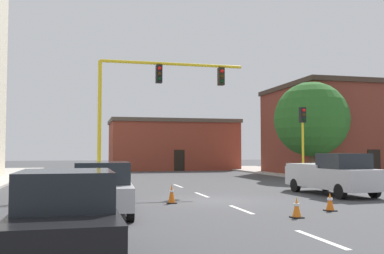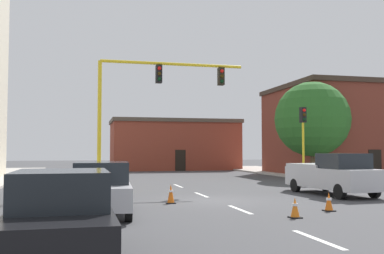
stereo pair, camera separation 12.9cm
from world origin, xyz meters
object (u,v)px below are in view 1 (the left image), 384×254
object	(u,v)px
tree_right_mid	(311,119)
sedan_silver_mid_left	(103,188)
pickup_truck_silver	(333,174)
traffic_signal_gantry	(120,149)
traffic_cone_roadside_a	(297,208)
traffic_cone_roadside_b	(330,202)
traffic_light_pole_right	(303,128)
traffic_cone_roadside_c	(172,194)
sedan_black_near_left	(65,216)

from	to	relation	value
tree_right_mid	sedan_silver_mid_left	distance (m)	22.17
pickup_truck_silver	sedan_silver_mid_left	xyz separation A→B (m)	(-10.99, -4.15, -0.09)
traffic_signal_gantry	traffic_cone_roadside_a	bearing A→B (deg)	-65.09
traffic_cone_roadside_a	traffic_cone_roadside_b	world-z (taller)	traffic_cone_roadside_b
traffic_light_pole_right	pickup_truck_silver	distance (m)	6.55
traffic_signal_gantry	traffic_cone_roadside_a	world-z (taller)	traffic_signal_gantry
sedan_silver_mid_left	traffic_cone_roadside_c	world-z (taller)	sedan_silver_mid_left
traffic_signal_gantry	traffic_cone_roadside_c	size ratio (longest dim) A/B	11.00
traffic_cone_roadside_c	tree_right_mid	bearing A→B (deg)	43.60
traffic_cone_roadside_a	pickup_truck_silver	bearing A→B (deg)	50.84
sedan_silver_mid_left	traffic_light_pole_right	bearing A→B (deg)	38.61
traffic_cone_roadside_a	traffic_cone_roadside_c	bearing A→B (deg)	123.53
tree_right_mid	pickup_truck_silver	xyz separation A→B (m)	(-4.89, -10.89, -3.49)
sedan_black_near_left	traffic_cone_roadside_a	size ratio (longest dim) A/B	6.96
traffic_signal_gantry	sedan_silver_mid_left	distance (m)	8.28
traffic_cone_roadside_a	sedan_black_near_left	bearing A→B (deg)	-148.56
sedan_black_near_left	sedan_silver_mid_left	distance (m)	6.36
traffic_signal_gantry	tree_right_mid	xyz separation A→B (m)	(14.70, 6.96, 2.26)
traffic_light_pole_right	sedan_silver_mid_left	world-z (taller)	traffic_light_pole_right
traffic_light_pole_right	sedan_black_near_left	bearing A→B (deg)	-129.61
tree_right_mid	traffic_cone_roadside_b	xyz separation A→B (m)	(-8.10, -15.95, -4.15)
pickup_truck_silver	traffic_cone_roadside_a	xyz separation A→B (m)	(-5.08, -6.24, -0.66)
sedan_black_near_left	traffic_cone_roadside_b	bearing A→B (deg)	31.57
tree_right_mid	sedan_silver_mid_left	xyz separation A→B (m)	(-15.88, -15.04, -3.58)
sedan_black_near_left	sedan_silver_mid_left	xyz separation A→B (m)	(0.96, 6.28, 0.00)
traffic_cone_roadside_a	traffic_cone_roadside_c	size ratio (longest dim) A/B	0.83
pickup_truck_silver	sedan_silver_mid_left	distance (m)	11.75
traffic_signal_gantry	traffic_cone_roadside_a	xyz separation A→B (m)	(4.72, -10.17, -1.90)
tree_right_mid	sedan_black_near_left	world-z (taller)	tree_right_mid
pickup_truck_silver	traffic_cone_roadside_b	bearing A→B (deg)	-122.33
tree_right_mid	sedan_black_near_left	distance (m)	27.41
traffic_cone_roadside_b	traffic_light_pole_right	bearing A→B (deg)	66.57
traffic_light_pole_right	traffic_cone_roadside_c	distance (m)	12.59
traffic_signal_gantry	traffic_cone_roadside_c	distance (m)	6.02
traffic_light_pole_right	traffic_signal_gantry	bearing A→B (deg)	-170.48
pickup_truck_silver	traffic_cone_roadside_b	size ratio (longest dim) A/B	8.43
traffic_cone_roadside_c	sedan_silver_mid_left	bearing A→B (deg)	-137.30
traffic_signal_gantry	sedan_black_near_left	size ratio (longest dim) A/B	1.89
sedan_black_near_left	sedan_silver_mid_left	world-z (taller)	same
traffic_signal_gantry	tree_right_mid	bearing A→B (deg)	25.32
tree_right_mid	pickup_truck_silver	size ratio (longest dim) A/B	1.31
pickup_truck_silver	traffic_cone_roadside_c	world-z (taller)	pickup_truck_silver
traffic_cone_roadside_b	sedan_silver_mid_left	bearing A→B (deg)	173.33
sedan_black_near_left	traffic_signal_gantry	bearing A→B (deg)	81.51
tree_right_mid	sedan_silver_mid_left	bearing A→B (deg)	-136.55
tree_right_mid	pickup_truck_silver	world-z (taller)	tree_right_mid
traffic_signal_gantry	traffic_light_pole_right	xyz separation A→B (m)	(11.32, 1.90, 1.32)
sedan_silver_mid_left	traffic_cone_roadside_a	xyz separation A→B (m)	(5.91, -2.08, -0.57)
traffic_cone_roadside_a	traffic_cone_roadside_b	xyz separation A→B (m)	(1.87, 1.17, 0.00)
traffic_cone_roadside_b	traffic_cone_roadside_c	xyz separation A→B (m)	(-4.97, 3.50, 0.06)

